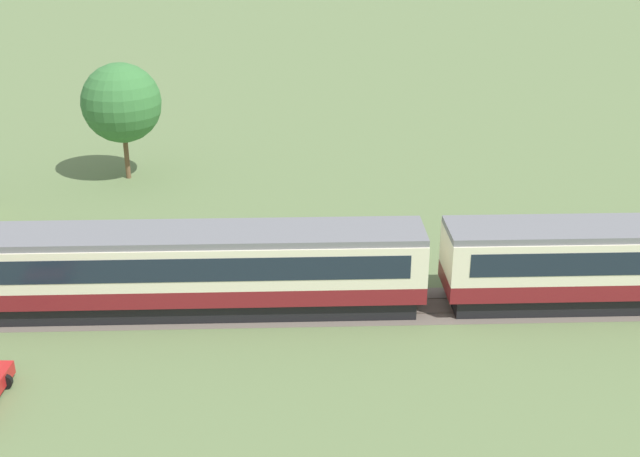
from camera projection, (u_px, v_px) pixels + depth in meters
The scene contains 3 objects.
passenger_train at pixel (212, 267), 36.35m from camera, with size 103.31×3.15×3.98m.
railway_track at pixel (60, 312), 36.99m from camera, with size 150.69×3.60×0.04m.
yard_tree_1 at pixel (121, 103), 52.05m from camera, with size 5.19×5.19×7.76m.
Camera 1 is at (-23.83, -31.65, 18.06)m, focal length 45.00 mm.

